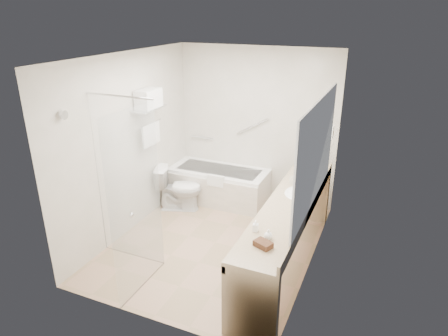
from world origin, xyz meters
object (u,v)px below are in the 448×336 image
at_px(vanity_counter, 288,221).
at_px(toilet, 179,188).
at_px(water_bottle_left, 301,180).
at_px(bathtub, 219,185).
at_px(amenity_basket, 263,244).

bearing_deg(vanity_counter, toilet, 156.71).
distance_m(toilet, water_bottle_left, 2.08).
bearing_deg(bathtub, water_bottle_left, -27.16).
bearing_deg(vanity_counter, bathtub, 137.65).
relative_size(vanity_counter, amenity_basket, 15.48).
xyz_separation_m(vanity_counter, water_bottle_left, (0.00, 0.61, 0.29)).
relative_size(vanity_counter, water_bottle_left, 14.89).
xyz_separation_m(toilet, amenity_basket, (1.97, -1.80, 0.53)).
relative_size(amenity_basket, water_bottle_left, 0.96).
bearing_deg(toilet, amenity_basket, -151.77).
relative_size(toilet, water_bottle_left, 3.95).
height_order(toilet, amenity_basket, amenity_basket).
height_order(vanity_counter, toilet, vanity_counter).
bearing_deg(bathtub, amenity_basket, -57.00).
bearing_deg(toilet, water_bottle_left, -116.38).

